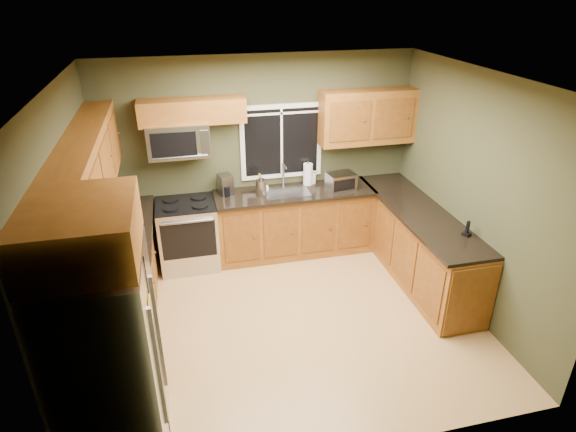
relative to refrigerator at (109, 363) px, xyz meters
name	(u,v)px	position (x,y,z in m)	size (l,w,h in m)	color
floor	(291,319)	(1.74, 1.30, -0.90)	(4.20, 4.20, 0.00)	tan
ceiling	(292,80)	(1.74, 1.30, 1.80)	(4.20, 4.20, 0.00)	white
back_wall	(260,157)	(1.74, 3.10, 0.45)	(4.20, 4.20, 0.00)	#3A3C23
front_wall	(352,323)	(1.74, -0.50, 0.45)	(4.20, 4.20, 0.00)	#3A3C23
left_wall	(74,236)	(-0.36, 1.30, 0.45)	(3.60, 3.60, 0.00)	#3A3C23
right_wall	(473,195)	(3.84, 1.30, 0.45)	(3.60, 3.60, 0.00)	#3A3C23
window	(281,142)	(2.04, 3.08, 0.65)	(1.12, 0.03, 1.02)	white
base_cabinets_left	(125,284)	(-0.06, 1.78, -0.45)	(0.60, 2.65, 0.90)	brown
countertop_left	(121,247)	(-0.04, 1.78, 0.02)	(0.65, 2.65, 0.04)	black
base_cabinets_back	(294,223)	(2.15, 2.80, -0.45)	(2.17, 0.60, 0.90)	brown
countertop_back	(295,193)	(2.15, 2.78, 0.02)	(2.17, 0.65, 0.04)	black
base_cabinets_peninsula	(417,244)	(3.54, 1.84, -0.45)	(0.60, 2.52, 0.90)	brown
countertop_peninsula	(419,212)	(3.51, 1.85, 0.02)	(0.65, 2.50, 0.04)	black
upper_cabinets_left	(89,167)	(-0.20, 1.78, 0.96)	(0.33, 2.65, 0.72)	brown
upper_cabinets_back_left	(192,111)	(0.89, 2.94, 1.17)	(1.30, 0.33, 0.30)	brown
upper_cabinets_back_right	(367,117)	(3.19, 2.94, 0.96)	(1.30, 0.33, 0.72)	brown
upper_cabinet_over_fridge	(81,232)	(0.00, 0.00, 1.13)	(0.72, 0.90, 0.38)	brown
refrigerator	(109,363)	(0.00, 0.00, 0.00)	(0.74, 0.90, 1.80)	#B7B7BC
range	(188,234)	(0.69, 2.77, -0.43)	(0.76, 0.69, 0.94)	#B7B7BC
microwave	(178,140)	(0.69, 2.91, 0.83)	(0.76, 0.41, 0.42)	#B7B7BC
sink	(286,191)	(2.04, 2.79, 0.05)	(0.60, 0.42, 0.36)	slate
toaster_oven	(341,181)	(2.78, 2.71, 0.15)	(0.40, 0.32, 0.23)	#B7B7BC
coffee_maker	(225,185)	(1.23, 2.90, 0.17)	(0.21, 0.25, 0.27)	slate
kettle	(261,187)	(1.69, 2.76, 0.16)	(0.17, 0.17, 0.26)	#B7B7BC
paper_towel_roll	(308,174)	(2.39, 2.98, 0.19)	(0.15, 0.15, 0.33)	white
soap_bottle_a	(260,184)	(1.68, 2.80, 0.18)	(0.11, 0.11, 0.28)	#CA8A13
soap_bottle_b	(311,176)	(2.44, 3.00, 0.15)	(0.10, 0.10, 0.21)	white
soap_bottle_c	(264,187)	(1.74, 2.83, 0.13)	(0.13, 0.13, 0.17)	white
cordless_phone	(467,231)	(3.72, 1.13, 0.09)	(0.11, 0.11, 0.18)	black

